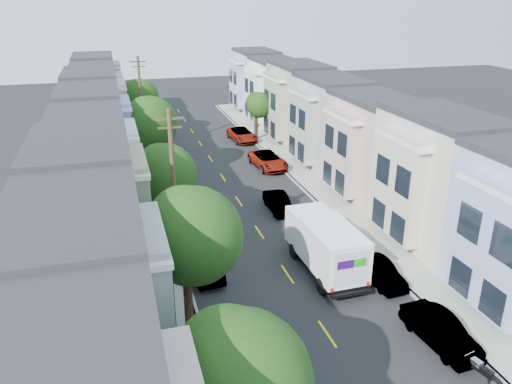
{
  "coord_description": "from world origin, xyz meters",
  "views": [
    {
      "loc": [
        -9.15,
        -24.81,
        15.81
      ],
      "look_at": [
        0.41,
        8.31,
        2.2
      ],
      "focal_mm": 35.0,
      "sensor_mm": 36.0,
      "label": 1
    }
  ],
  "objects_px": {
    "parked_left_c": "(203,263)",
    "parked_left_d": "(182,207)",
    "tree_e": "(139,99)",
    "utility_pole_near": "(174,195)",
    "tree_far_r": "(258,106)",
    "parked_right_a": "(440,331)",
    "parked_right_b": "(379,272)",
    "parked_right_d": "(242,135)",
    "fedex_truck": "(325,244)",
    "utility_pole_far": "(142,105)",
    "tree_c": "(164,175)",
    "tree_a": "(237,382)",
    "motorcycle": "(480,371)",
    "lead_sedan": "(278,203)",
    "tree_b": "(191,237)",
    "tree_d": "(149,124)",
    "parked_right_c": "(268,160)"
  },
  "relations": [
    {
      "from": "tree_d",
      "to": "utility_pole_near",
      "type": "height_order",
      "value": "utility_pole_near"
    },
    {
      "from": "parked_right_a",
      "to": "parked_right_b",
      "type": "xyz_separation_m",
      "value": [
        0.0,
        5.9,
        -0.07
      ]
    },
    {
      "from": "parked_right_a",
      "to": "fedex_truck",
      "type": "bearing_deg",
      "value": 102.97
    },
    {
      "from": "tree_e",
      "to": "parked_right_b",
      "type": "distance_m",
      "value": 37.36
    },
    {
      "from": "parked_left_c",
      "to": "tree_c",
      "type": "bearing_deg",
      "value": 98.57
    },
    {
      "from": "fedex_truck",
      "to": "lead_sedan",
      "type": "height_order",
      "value": "fedex_truck"
    },
    {
      "from": "tree_e",
      "to": "fedex_truck",
      "type": "relative_size",
      "value": 1.04
    },
    {
      "from": "tree_c",
      "to": "tree_far_r",
      "type": "bearing_deg",
      "value": 59.46
    },
    {
      "from": "tree_e",
      "to": "tree_far_r",
      "type": "height_order",
      "value": "tree_e"
    },
    {
      "from": "parked_left_c",
      "to": "parked_right_a",
      "type": "height_order",
      "value": "parked_left_c"
    },
    {
      "from": "parked_right_c",
      "to": "tree_a",
      "type": "bearing_deg",
      "value": -114.05
    },
    {
      "from": "tree_far_r",
      "to": "utility_pole_far",
      "type": "bearing_deg",
      "value": -172.43
    },
    {
      "from": "tree_a",
      "to": "tree_d",
      "type": "relative_size",
      "value": 0.88
    },
    {
      "from": "tree_a",
      "to": "parked_left_c",
      "type": "xyz_separation_m",
      "value": [
        1.4,
        14.37,
        -3.81
      ]
    },
    {
      "from": "parked_right_b",
      "to": "fedex_truck",
      "type": "bearing_deg",
      "value": 137.08
    },
    {
      "from": "parked_left_c",
      "to": "parked_left_d",
      "type": "relative_size",
      "value": 0.99
    },
    {
      "from": "tree_c",
      "to": "parked_right_b",
      "type": "relative_size",
      "value": 1.66
    },
    {
      "from": "parked_left_c",
      "to": "parked_left_d",
      "type": "distance_m",
      "value": 8.82
    },
    {
      "from": "utility_pole_near",
      "to": "lead_sedan",
      "type": "relative_size",
      "value": 2.43
    },
    {
      "from": "tree_c",
      "to": "utility_pole_far",
      "type": "xyz_separation_m",
      "value": [
        0.0,
        20.61,
        0.61
      ]
    },
    {
      "from": "tree_far_r",
      "to": "motorcycle",
      "type": "xyz_separation_m",
      "value": [
        -1.73,
        -40.5,
        -3.58
      ]
    },
    {
      "from": "fedex_truck",
      "to": "lead_sedan",
      "type": "relative_size",
      "value": 1.67
    },
    {
      "from": "parked_right_c",
      "to": "lead_sedan",
      "type": "bearing_deg",
      "value": -108.02
    },
    {
      "from": "lead_sedan",
      "to": "tree_c",
      "type": "bearing_deg",
      "value": -166.94
    },
    {
      "from": "utility_pole_far",
      "to": "parked_right_c",
      "type": "relative_size",
      "value": 1.8
    },
    {
      "from": "tree_d",
      "to": "tree_far_r",
      "type": "bearing_deg",
      "value": 40.92
    },
    {
      "from": "utility_pole_near",
      "to": "utility_pole_far",
      "type": "distance_m",
      "value": 26.0
    },
    {
      "from": "tree_e",
      "to": "parked_left_d",
      "type": "relative_size",
      "value": 1.56
    },
    {
      "from": "parked_right_a",
      "to": "parked_right_b",
      "type": "bearing_deg",
      "value": 84.92
    },
    {
      "from": "tree_e",
      "to": "utility_pole_near",
      "type": "height_order",
      "value": "utility_pole_near"
    },
    {
      "from": "tree_c",
      "to": "motorcycle",
      "type": "bearing_deg",
      "value": -57.69
    },
    {
      "from": "tree_far_r",
      "to": "tree_e",
      "type": "bearing_deg",
      "value": 165.77
    },
    {
      "from": "tree_b",
      "to": "lead_sedan",
      "type": "xyz_separation_m",
      "value": [
        8.82,
        13.4,
        -4.74
      ]
    },
    {
      "from": "tree_b",
      "to": "motorcycle",
      "type": "xyz_separation_m",
      "value": [
        11.47,
        -6.65,
        -4.97
      ]
    },
    {
      "from": "parked_left_c",
      "to": "motorcycle",
      "type": "xyz_separation_m",
      "value": [
        10.07,
        -12.26,
        -0.3
      ]
    },
    {
      "from": "lead_sedan",
      "to": "parked_right_b",
      "type": "bearing_deg",
      "value": -77.57
    },
    {
      "from": "parked_right_a",
      "to": "parked_right_d",
      "type": "relative_size",
      "value": 0.83
    },
    {
      "from": "tree_d",
      "to": "fedex_truck",
      "type": "height_order",
      "value": "tree_d"
    },
    {
      "from": "utility_pole_near",
      "to": "parked_right_a",
      "type": "bearing_deg",
      "value": -42.29
    },
    {
      "from": "tree_c",
      "to": "tree_e",
      "type": "relative_size",
      "value": 0.93
    },
    {
      "from": "fedex_truck",
      "to": "parked_right_c",
      "type": "distance_m",
      "value": 20.03
    },
    {
      "from": "parked_right_a",
      "to": "parked_right_b",
      "type": "distance_m",
      "value": 5.9
    },
    {
      "from": "tree_d",
      "to": "fedex_truck",
      "type": "relative_size",
      "value": 1.15
    },
    {
      "from": "tree_a",
      "to": "motorcycle",
      "type": "relative_size",
      "value": 3.19
    },
    {
      "from": "parked_right_d",
      "to": "motorcycle",
      "type": "relative_size",
      "value": 2.46
    },
    {
      "from": "parked_left_d",
      "to": "tree_e",
      "type": "bearing_deg",
      "value": 96.49
    },
    {
      "from": "tree_a",
      "to": "parked_left_c",
      "type": "distance_m",
      "value": 14.93
    },
    {
      "from": "tree_d",
      "to": "lead_sedan",
      "type": "xyz_separation_m",
      "value": [
        8.82,
        -9.01,
        -4.82
      ]
    },
    {
      "from": "tree_far_r",
      "to": "parked_right_a",
      "type": "relative_size",
      "value": 1.25
    },
    {
      "from": "tree_far_r",
      "to": "parked_right_d",
      "type": "xyz_separation_m",
      "value": [
        -1.99,
        0.0,
        -3.29
      ]
    }
  ]
}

